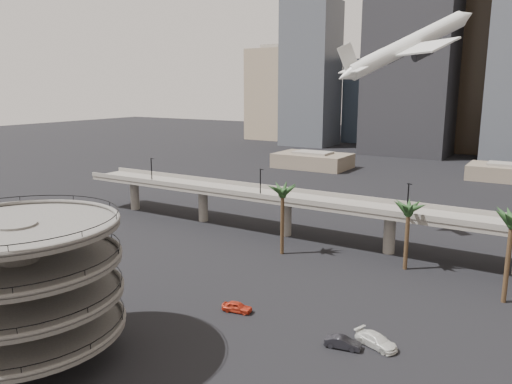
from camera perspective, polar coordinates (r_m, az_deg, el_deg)
The scene contains 9 objects.
ground at distance 59.34m, azimuth -13.52°, elevation -19.75°, with size 700.00×700.00×0.00m, color black.
parking_ramp at distance 62.24m, azimuth -25.26°, elevation -8.99°, with size 22.20×22.20×17.35m.
overpass at distance 99.91m, azimuth 9.08°, elevation -1.82°, with size 130.00×9.30×14.70m.
palm_trees at distance 84.96m, azimuth 15.21°, elevation -1.70°, with size 42.40×10.40×14.00m.
low_buildings at distance 181.84m, azimuth 21.77°, elevation 2.23°, with size 135.00×27.50×6.80m.
airborne_jet at distance 110.62m, azimuth 16.82°, elevation 15.64°, with size 24.77×25.13×16.63m.
car_a at distance 71.50m, azimuth -2.18°, elevation -12.98°, with size 1.72×4.27×1.46m, color red.
car_b at distance 63.46m, azimuth 9.89°, elevation -16.60°, with size 1.52×4.37×1.44m, color black.
car_c at distance 64.55m, azimuth 13.58°, elevation -16.17°, with size 2.24×5.50×1.60m, color silver.
Camera 1 is at (36.79, -34.87, 30.85)m, focal length 35.00 mm.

